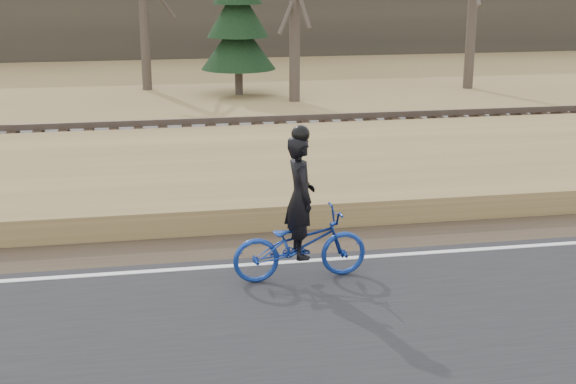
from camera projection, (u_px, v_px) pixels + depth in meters
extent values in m
cube|color=#473A2B|center=(556.00, 226.00, 14.16)|extent=(120.00, 1.60, 0.04)
cube|color=#9C834F|center=(486.00, 173.00, 16.93)|extent=(120.00, 5.00, 0.44)
cube|color=slate|center=(424.00, 136.00, 20.52)|extent=(120.00, 3.00, 0.45)
cube|color=black|center=(425.00, 124.00, 20.44)|extent=(120.00, 2.40, 0.14)
cube|color=brown|center=(435.00, 124.00, 19.72)|extent=(120.00, 0.07, 0.15)
cube|color=brown|center=(416.00, 114.00, 21.08)|extent=(120.00, 0.07, 0.15)
imported|color=navy|center=(300.00, 245.00, 11.57)|extent=(2.00, 0.78, 1.03)
imported|color=black|center=(300.00, 197.00, 11.37)|extent=(0.46, 0.67, 1.78)
sphere|color=black|center=(300.00, 134.00, 11.12)|extent=(0.26, 0.26, 0.26)
cylinder|color=#493F35|center=(295.00, 10.00, 26.15)|extent=(0.36, 0.36, 5.97)
cylinder|color=#493F35|center=(239.00, 77.00, 28.14)|extent=(0.28, 0.28, 1.21)
cone|color=black|center=(238.00, 43.00, 27.81)|extent=(2.60, 2.60, 1.77)
cone|color=black|center=(238.00, 11.00, 27.50)|extent=(2.15, 2.15, 1.77)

